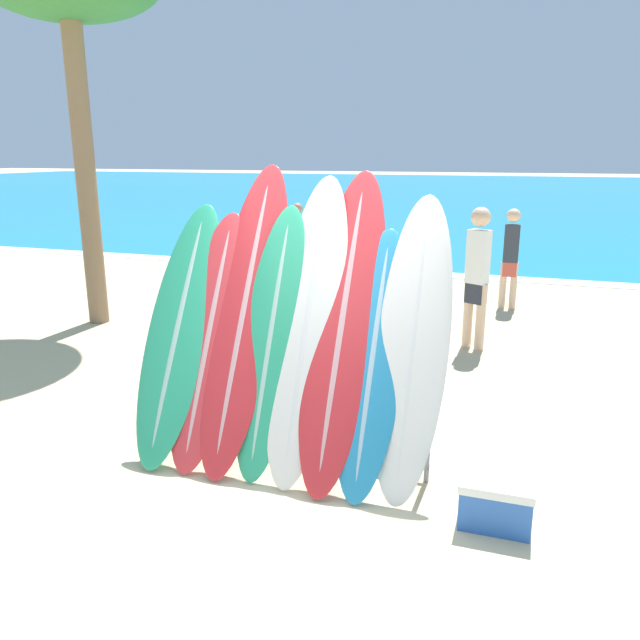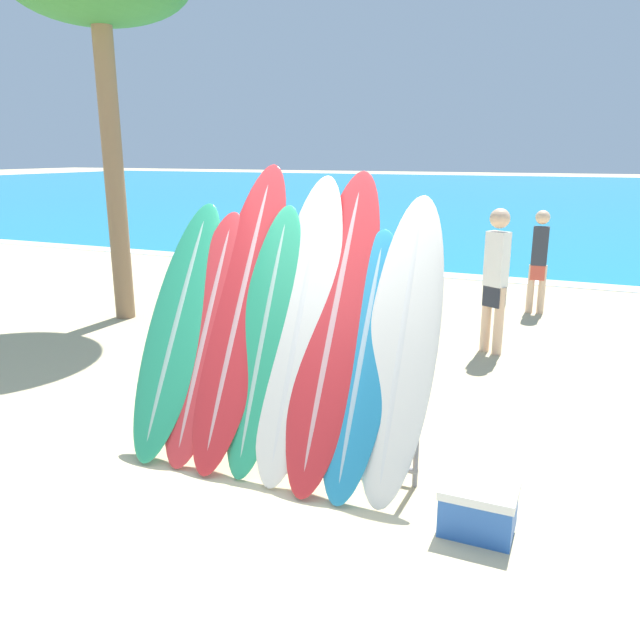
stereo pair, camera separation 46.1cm
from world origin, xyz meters
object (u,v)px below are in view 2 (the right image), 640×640
object	(u,v)px
surfboard_slot_6	(362,362)
person_mid_beach	(326,240)
surfboard_slot_0	(178,327)
cooler_box	(479,507)
surfboard_rack	(281,400)
surfboard_slot_7	(401,348)
person_near_water	(496,276)
surfboard_slot_1	(206,335)
surfboard_slot_3	(264,338)
surfboard_slot_4	(300,325)
person_far_left	(539,258)
surfboard_slot_5	(334,326)
surfboard_slot_2	(240,312)

from	to	relation	value
surfboard_slot_6	person_mid_beach	world-z (taller)	surfboard_slot_6
surfboard_slot_0	cooler_box	bearing A→B (deg)	-8.41
surfboard_rack	surfboard_slot_0	bearing A→B (deg)	179.96
person_mid_beach	surfboard_slot_7	bearing A→B (deg)	-40.44
surfboard_rack	person_near_water	distance (m)	3.82
surfboard_slot_1	person_mid_beach	distance (m)	7.06
person_mid_beach	cooler_box	distance (m)	8.34
surfboard_slot_3	surfboard_slot_4	bearing A→B (deg)	12.56
person_near_water	cooler_box	bearing A→B (deg)	124.75
surfboard_slot_4	person_far_left	distance (m)	6.06
surfboard_slot_3	surfboard_slot_4	xyz separation A→B (m)	(0.28, 0.06, 0.12)
surfboard_slot_0	person_near_water	world-z (taller)	surfboard_slot_0
surfboard_slot_3	person_near_water	distance (m)	3.83
surfboard_slot_4	person_far_left	world-z (taller)	surfboard_slot_4
surfboard_slot_0	surfboard_slot_6	bearing A→B (deg)	-1.09
surfboard_rack	person_mid_beach	distance (m)	7.26
surfboard_slot_7	person_near_water	distance (m)	3.59
surfboard_slot_6	person_mid_beach	size ratio (longest dim) A/B	1.23
surfboard_slot_0	surfboard_slot_1	size ratio (longest dim) A/B	1.03
person_far_left	cooler_box	xyz separation A→B (m)	(0.19, -6.36, -0.71)
surfboard_rack	surfboard_slot_1	world-z (taller)	surfboard_slot_1
surfboard_slot_0	surfboard_slot_7	distance (m)	1.96
surfboard_slot_1	surfboard_slot_3	bearing A→B (deg)	1.04
surfboard_slot_3	person_mid_beach	world-z (taller)	surfboard_slot_3
surfboard_slot_5	surfboard_slot_7	bearing A→B (deg)	-5.68
surfboard_slot_7	person_near_water	size ratio (longest dim) A/B	1.19
surfboard_slot_0	person_far_left	size ratio (longest dim) A/B	1.27
surfboard_slot_2	surfboard_slot_1	bearing A→B (deg)	-159.03
surfboard_slot_2	person_mid_beach	bearing A→B (deg)	107.07
surfboard_slot_0	surfboard_slot_4	world-z (taller)	surfboard_slot_4
surfboard_rack	surfboard_slot_3	bearing A→B (deg)	179.51
surfboard_slot_6	surfboard_slot_3	bearing A→B (deg)	177.78
surfboard_slot_0	surfboard_slot_1	xyz separation A→B (m)	(0.29, -0.01, -0.03)
surfboard_slot_0	surfboard_slot_7	size ratio (longest dim) A/B	0.95
surfboard_slot_4	person_far_left	bearing A→B (deg)	77.25
surfboard_slot_4	surfboard_slot_7	distance (m)	0.84
surfboard_slot_1	person_mid_beach	bearing A→B (deg)	104.68
person_far_left	cooler_box	bearing A→B (deg)	89.10
surfboard_slot_3	cooler_box	bearing A→B (deg)	-12.20
person_mid_beach	surfboard_slot_5	bearing A→B (deg)	-44.13
person_mid_beach	surfboard_slot_3	bearing A→B (deg)	-48.52
surfboard_slot_7	cooler_box	bearing A→B (deg)	-31.23
person_near_water	surfboard_slot_0	bearing A→B (deg)	86.84
person_near_water	person_mid_beach	size ratio (longest dim) A/B	1.18
surfboard_slot_7	person_far_left	bearing A→B (deg)	85.24
surfboard_slot_2	surfboard_slot_7	size ratio (longest dim) A/B	1.10
person_mid_beach	cooler_box	bearing A→B (deg)	-37.52
surfboard_slot_1	surfboard_slot_5	xyz separation A→B (m)	(1.11, 0.09, 0.18)
cooler_box	surfboard_slot_4	bearing A→B (deg)	163.44
surfboard_slot_5	surfboard_rack	bearing A→B (deg)	-169.10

